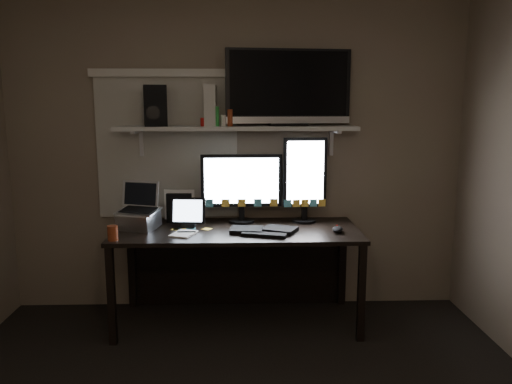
{
  "coord_description": "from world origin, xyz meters",
  "views": [
    {
      "loc": [
        0.02,
        -2.17,
        1.63
      ],
      "look_at": [
        0.13,
        1.25,
        1.04
      ],
      "focal_mm": 35.0,
      "sensor_mm": 36.0,
      "label": 1
    }
  ],
  "objects_px": {
    "monitor_landscape": "(242,188)",
    "tv": "(288,88)",
    "desk": "(237,247)",
    "monitor_portrait": "(305,179)",
    "cup": "(113,233)",
    "game_console": "(211,106)",
    "laptop": "(138,207)",
    "speaker": "(155,106)",
    "keyboard": "(263,230)",
    "mouse": "(338,229)",
    "tablet": "(188,212)"
  },
  "relations": [
    {
      "from": "monitor_landscape",
      "to": "tv",
      "type": "relative_size",
      "value": 0.66
    },
    {
      "from": "desk",
      "to": "monitor_portrait",
      "type": "height_order",
      "value": "monitor_portrait"
    },
    {
      "from": "monitor_landscape",
      "to": "tv",
      "type": "xyz_separation_m",
      "value": [
        0.36,
        0.01,
        0.76
      ]
    },
    {
      "from": "cup",
      "to": "game_console",
      "type": "relative_size",
      "value": 0.34
    },
    {
      "from": "desk",
      "to": "tv",
      "type": "bearing_deg",
      "value": 15.67
    },
    {
      "from": "monitor_portrait",
      "to": "laptop",
      "type": "xyz_separation_m",
      "value": [
        -1.26,
        -0.19,
        -0.17
      ]
    },
    {
      "from": "desk",
      "to": "game_console",
      "type": "bearing_deg",
      "value": 155.32
    },
    {
      "from": "tv",
      "to": "monitor_portrait",
      "type": "bearing_deg",
      "value": -11.87
    },
    {
      "from": "monitor_portrait",
      "to": "laptop",
      "type": "distance_m",
      "value": 1.28
    },
    {
      "from": "cup",
      "to": "speaker",
      "type": "height_order",
      "value": "speaker"
    },
    {
      "from": "cup",
      "to": "keyboard",
      "type": "bearing_deg",
      "value": 10.87
    },
    {
      "from": "monitor_landscape",
      "to": "cup",
      "type": "bearing_deg",
      "value": -151.29
    },
    {
      "from": "monitor_landscape",
      "to": "keyboard",
      "type": "relative_size",
      "value": 1.3
    },
    {
      "from": "mouse",
      "to": "tablet",
      "type": "xyz_separation_m",
      "value": [
        -1.09,
        0.19,
        0.09
      ]
    },
    {
      "from": "mouse",
      "to": "tablet",
      "type": "bearing_deg",
      "value": -175.42
    },
    {
      "from": "mouse",
      "to": "game_console",
      "type": "distance_m",
      "value": 1.32
    },
    {
      "from": "mouse",
      "to": "game_console",
      "type": "xyz_separation_m",
      "value": [
        -0.92,
        0.33,
        0.88
      ]
    },
    {
      "from": "monitor_landscape",
      "to": "game_console",
      "type": "bearing_deg",
      "value": -179.41
    },
    {
      "from": "desk",
      "to": "tv",
      "type": "distance_m",
      "value": 1.28
    },
    {
      "from": "tablet",
      "to": "mouse",
      "type": "bearing_deg",
      "value": -4.65
    },
    {
      "from": "speaker",
      "to": "monitor_portrait",
      "type": "bearing_deg",
      "value": -9.67
    },
    {
      "from": "tv",
      "to": "tablet",
      "type": "bearing_deg",
      "value": -173.85
    },
    {
      "from": "monitor_landscape",
      "to": "tablet",
      "type": "height_order",
      "value": "monitor_landscape"
    },
    {
      "from": "tv",
      "to": "speaker",
      "type": "distance_m",
      "value": 1.0
    },
    {
      "from": "mouse",
      "to": "tablet",
      "type": "height_order",
      "value": "tablet"
    },
    {
      "from": "monitor_portrait",
      "to": "game_console",
      "type": "distance_m",
      "value": 0.91
    },
    {
      "from": "tablet",
      "to": "speaker",
      "type": "bearing_deg",
      "value": 159.12
    },
    {
      "from": "mouse",
      "to": "speaker",
      "type": "relative_size",
      "value": 0.4
    },
    {
      "from": "monitor_landscape",
      "to": "laptop",
      "type": "height_order",
      "value": "monitor_landscape"
    },
    {
      "from": "monitor_landscape",
      "to": "laptop",
      "type": "bearing_deg",
      "value": -167.53
    },
    {
      "from": "tablet",
      "to": "speaker",
      "type": "distance_m",
      "value": 0.83
    },
    {
      "from": "monitor_portrait",
      "to": "keyboard",
      "type": "distance_m",
      "value": 0.56
    },
    {
      "from": "game_console",
      "to": "speaker",
      "type": "height_order",
      "value": "game_console"
    },
    {
      "from": "tv",
      "to": "speaker",
      "type": "relative_size",
      "value": 3.16
    },
    {
      "from": "monitor_landscape",
      "to": "mouse",
      "type": "height_order",
      "value": "monitor_landscape"
    },
    {
      "from": "laptop",
      "to": "game_console",
      "type": "bearing_deg",
      "value": 36.86
    },
    {
      "from": "tablet",
      "to": "cup",
      "type": "xyz_separation_m",
      "value": [
        -0.47,
        -0.35,
        -0.06
      ]
    },
    {
      "from": "monitor_portrait",
      "to": "tv",
      "type": "relative_size",
      "value": 0.71
    },
    {
      "from": "tablet",
      "to": "tv",
      "type": "height_order",
      "value": "tv"
    },
    {
      "from": "desk",
      "to": "monitor_portrait",
      "type": "relative_size",
      "value": 2.67
    },
    {
      "from": "monitor_portrait",
      "to": "tablet",
      "type": "relative_size",
      "value": 2.59
    },
    {
      "from": "keyboard",
      "to": "tablet",
      "type": "height_order",
      "value": "tablet"
    },
    {
      "from": "monitor_landscape",
      "to": "tablet",
      "type": "relative_size",
      "value": 2.4
    },
    {
      "from": "keyboard",
      "to": "tv",
      "type": "distance_m",
      "value": 1.09
    },
    {
      "from": "monitor_portrait",
      "to": "keyboard",
      "type": "bearing_deg",
      "value": -141.36
    },
    {
      "from": "monitor_portrait",
      "to": "tv",
      "type": "xyz_separation_m",
      "value": [
        -0.14,
        0.01,
        0.7
      ]
    },
    {
      "from": "mouse",
      "to": "laptop",
      "type": "bearing_deg",
      "value": -171.67
    },
    {
      "from": "laptop",
      "to": "tv",
      "type": "distance_m",
      "value": 1.43
    },
    {
      "from": "monitor_portrait",
      "to": "tv",
      "type": "height_order",
      "value": "tv"
    },
    {
      "from": "desk",
      "to": "laptop",
      "type": "relative_size",
      "value": 5.36
    }
  ]
}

